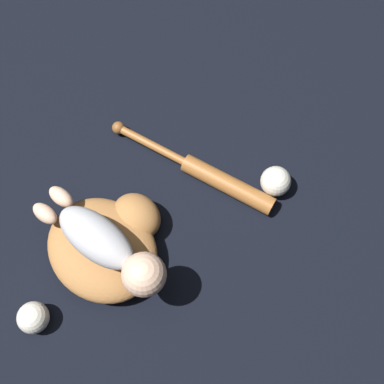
# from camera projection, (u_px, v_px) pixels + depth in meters

# --- Properties ---
(ground_plane) EXTENTS (6.00, 6.00, 0.00)m
(ground_plane) POSITION_uv_depth(u_px,v_px,m) (108.00, 275.00, 1.29)
(ground_plane) COLOR black
(baseball_glove) EXTENTS (0.31, 0.31, 0.09)m
(baseball_glove) POSITION_uv_depth(u_px,v_px,m) (108.00, 243.00, 1.27)
(baseball_glove) COLOR #A8703D
(baseball_glove) RESTS_ON ground
(baby_figure) EXTENTS (0.37, 0.16, 0.10)m
(baby_figure) POSITION_uv_depth(u_px,v_px,m) (109.00, 247.00, 1.17)
(baby_figure) COLOR #B2B2B7
(baby_figure) RESTS_ON baseball_glove
(baseball_bat) EXTENTS (0.46, 0.19, 0.05)m
(baseball_bat) POSITION_uv_depth(u_px,v_px,m) (211.00, 176.00, 1.37)
(baseball_bat) COLOR #9E602D
(baseball_bat) RESTS_ON ground
(baseball) EXTENTS (0.08, 0.08, 0.08)m
(baseball) POSITION_uv_depth(u_px,v_px,m) (276.00, 181.00, 1.34)
(baseball) COLOR silver
(baseball) RESTS_ON ground
(baseball_spare) EXTENTS (0.07, 0.07, 0.07)m
(baseball_spare) POSITION_uv_depth(u_px,v_px,m) (33.00, 318.00, 1.21)
(baseball_spare) COLOR silver
(baseball_spare) RESTS_ON ground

